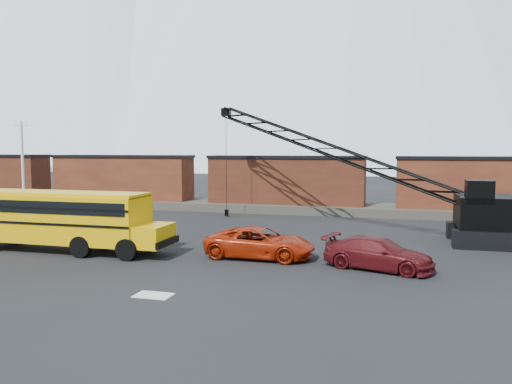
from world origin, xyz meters
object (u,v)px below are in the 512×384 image
red_pickup (260,243)px  crawler_crane (333,152)px  school_bus (63,218)px  maroon_suv (378,253)px

red_pickup → crawler_crane: size_ratio=0.25×
school_bus → red_pickup: size_ratio=2.12×
red_pickup → crawler_crane: bearing=-12.1°
school_bus → maroon_suv: school_bus is taller
school_bus → crawler_crane: size_ratio=0.53×
school_bus → maroon_suv: (16.38, 0.41, -1.07)m
red_pickup → maroon_suv: bearing=-97.2°
maroon_suv → crawler_crane: size_ratio=0.23×
maroon_suv → crawler_crane: (-3.41, 11.14, 4.56)m
red_pickup → maroon_suv: (5.81, -0.84, -0.04)m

